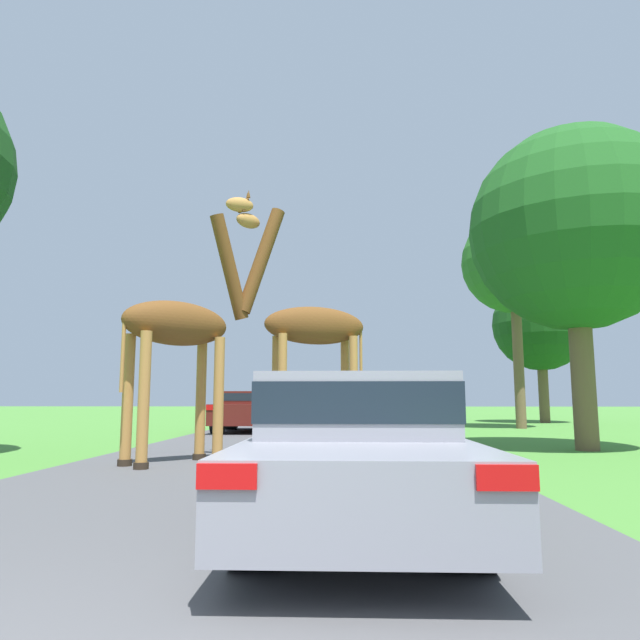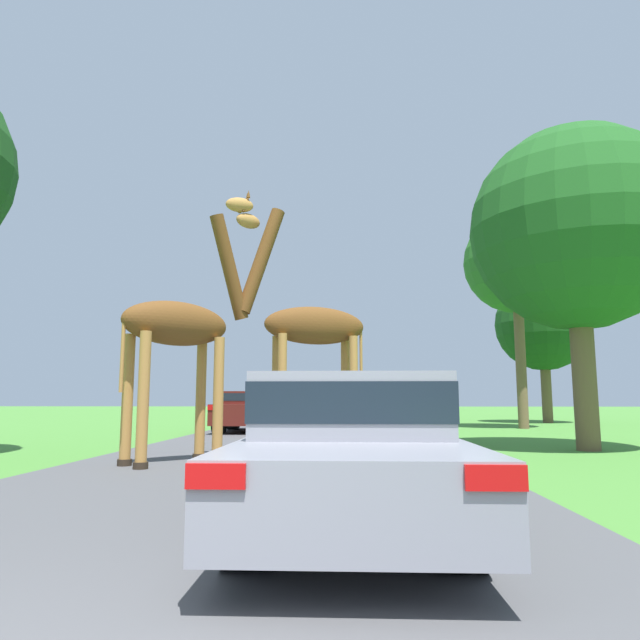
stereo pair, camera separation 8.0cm
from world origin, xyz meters
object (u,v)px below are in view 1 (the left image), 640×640
at_px(car_queue_right, 360,408).
at_px(car_queue_left, 370,417).
at_px(car_lead_maroon, 355,443).
at_px(tree_right_cluster, 514,263).
at_px(tree_centre_back, 574,230).
at_px(car_verge_right, 272,406).
at_px(giraffe_companion, 183,331).
at_px(car_far_ahead, 248,410).
at_px(giraffe_near_road, 307,330).
at_px(tree_left_edge, 540,325).

distance_m(car_queue_right, car_queue_left, 9.73).
relative_size(car_lead_maroon, car_queue_right, 1.17).
bearing_deg(car_lead_maroon, tree_right_cluster, 68.19).
bearing_deg(tree_centre_back, car_verge_right, 120.86).
xyz_separation_m(giraffe_companion, car_verge_right, (-0.45, 17.37, -1.59)).
bearing_deg(tree_right_cluster, car_far_ahead, -167.12).
bearing_deg(tree_centre_back, car_far_ahead, 141.27).
height_order(car_queue_left, tree_right_cluster, tree_right_cluster).
relative_size(car_lead_maroon, car_verge_right, 1.09).
distance_m(car_lead_maroon, car_queue_right, 19.39).
relative_size(car_far_ahead, tree_right_cluster, 0.47).
height_order(car_far_ahead, car_verge_right, car_verge_right).
relative_size(giraffe_near_road, car_verge_right, 1.23).
xyz_separation_m(giraffe_near_road, car_verge_right, (-2.61, 16.02, -1.76)).
relative_size(car_lead_maroon, car_far_ahead, 1.18).
bearing_deg(tree_centre_back, car_queue_left, 155.68).
bearing_deg(car_queue_right, car_far_ahead, -129.36).
xyz_separation_m(car_far_ahead, tree_centre_back, (8.62, -6.91, 4.25)).
distance_m(car_queue_right, car_far_ahead, 6.36).
relative_size(giraffe_companion, tree_centre_back, 0.68).
distance_m(giraffe_companion, car_queue_right, 15.19).
relative_size(car_lead_maroon, tree_right_cluster, 0.56).
relative_size(tree_centre_back, tree_right_cluster, 0.87).
distance_m(car_queue_right, tree_centre_back, 13.39).
relative_size(car_lead_maroon, tree_centre_back, 0.64).
relative_size(giraffe_near_road, tree_right_cluster, 0.63).
relative_size(giraffe_companion, car_queue_left, 1.18).
bearing_deg(car_verge_right, car_lead_maroon, -81.20).
xyz_separation_m(car_queue_left, tree_left_edge, (8.79, 12.36, 3.98)).
height_order(giraffe_near_road, car_verge_right, giraffe_near_road).
distance_m(giraffe_near_road, car_queue_left, 4.27).
height_order(car_lead_maroon, car_verge_right, car_verge_right).
bearing_deg(car_verge_right, car_far_ahead, -89.43).
bearing_deg(tree_right_cluster, giraffe_companion, -128.80).
relative_size(car_queue_left, tree_left_edge, 0.62).
relative_size(car_queue_left, tree_right_cluster, 0.50).
height_order(car_queue_right, tree_left_edge, tree_left_edge).
height_order(car_lead_maroon, tree_centre_back, tree_centre_back).
xyz_separation_m(car_verge_right, tree_left_edge, (12.85, -0.09, 3.88)).
relative_size(tree_left_edge, tree_centre_back, 0.93).
distance_m(tree_left_edge, tree_right_cluster, 6.17).
xyz_separation_m(car_verge_right, tree_right_cluster, (10.12, -5.34, 5.66)).
height_order(car_queue_left, tree_left_edge, tree_left_edge).
xyz_separation_m(car_queue_left, car_far_ahead, (-3.98, 4.82, 0.09)).
bearing_deg(tree_left_edge, giraffe_companion, -125.67).
height_order(giraffe_near_road, tree_right_cluster, tree_right_cluster).
bearing_deg(car_queue_left, car_lead_maroon, -93.78).
xyz_separation_m(giraffe_companion, car_far_ahead, (-0.37, 9.74, -1.60)).
bearing_deg(giraffe_near_road, car_verge_right, -11.58).
distance_m(car_queue_right, car_verge_right, 4.93).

